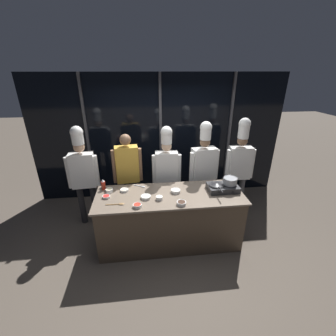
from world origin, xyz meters
TOP-DOWN VIEW (x-y plane):
  - ground_plane at (0.00, 0.00)m, footprint 24.00×24.00m
  - window_wall_back at (0.00, 1.69)m, footprint 5.42×0.09m
  - demo_counter at (0.00, 0.00)m, footprint 2.34×0.84m
  - portable_stove at (0.88, 0.04)m, footprint 0.49×0.33m
  - frying_pan at (0.76, 0.03)m, footprint 0.25×0.43m
  - stock_pot at (0.99, 0.04)m, footprint 0.25×0.22m
  - squeeze_bottle_chili at (-1.06, 0.29)m, footprint 0.07×0.07m
  - prep_bowl_chili_flakes at (-0.51, -0.29)m, footprint 0.13×0.13m
  - prep_bowl_rice at (-0.18, -0.13)m, footprint 0.10×0.10m
  - prep_bowl_bell_pepper at (-0.99, 0.02)m, footprint 0.12×0.12m
  - prep_bowl_bean_sprouts at (-0.38, -0.07)m, footprint 0.16×0.16m
  - prep_bowl_noodles at (-0.96, 0.19)m, footprint 0.12×0.12m
  - prep_bowl_soy_glaze at (0.13, -0.30)m, footprint 0.14×0.14m
  - prep_bowl_onion at (0.10, 0.06)m, footprint 0.16×0.16m
  - prep_bowl_chicken at (-0.72, 0.20)m, footprint 0.13×0.13m
  - serving_spoon_slotted at (-0.77, -0.20)m, footprint 0.28×0.06m
  - serving_spoon_solid at (-0.45, 0.31)m, footprint 0.21×0.13m
  - chef_head at (-1.47, 0.71)m, footprint 0.55×0.25m
  - person_guest at (-0.69, 0.73)m, footprint 0.53×0.25m
  - chef_sous at (0.03, 0.71)m, footprint 0.53×0.23m
  - chef_line at (0.73, 0.73)m, footprint 0.58×0.31m
  - chef_pastry at (1.43, 0.73)m, footprint 0.55×0.24m

SIDE VIEW (x-z plane):
  - ground_plane at x=0.00m, z-range 0.00..0.00m
  - demo_counter at x=0.00m, z-range 0.00..0.92m
  - serving_spoon_solid at x=-0.45m, z-range 0.92..0.93m
  - serving_spoon_slotted at x=-0.77m, z-range 0.92..0.93m
  - prep_bowl_bell_pepper at x=-0.99m, z-range 0.92..0.96m
  - prep_bowl_chicken at x=-0.72m, z-range 0.92..0.96m
  - prep_bowl_bean_sprouts at x=-0.38m, z-range 0.92..0.97m
  - prep_bowl_chili_flakes at x=-0.51m, z-range 0.92..0.97m
  - prep_bowl_soy_glaze at x=0.13m, z-range 0.92..0.97m
  - prep_bowl_onion at x=0.10m, z-range 0.92..0.97m
  - prep_bowl_rice at x=-0.18m, z-range 0.92..0.98m
  - prep_bowl_noodles at x=-0.96m, z-range 0.92..0.98m
  - portable_stove at x=0.88m, z-range 0.92..1.02m
  - squeeze_bottle_chili at x=-1.06m, z-range 0.91..1.10m
  - frying_pan at x=0.76m, z-range 1.02..1.06m
  - person_guest at x=-0.69m, z-range 0.19..1.92m
  - chef_sous at x=0.03m, z-range 0.15..2.00m
  - stock_pot at x=0.99m, z-range 1.03..1.14m
  - chef_line at x=0.73m, z-range 0.14..2.05m
  - chef_head at x=-1.47m, z-range 0.16..2.05m
  - chef_pastry at x=1.43m, z-range 0.15..2.11m
  - window_wall_back at x=0.00m, z-range 0.00..2.70m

